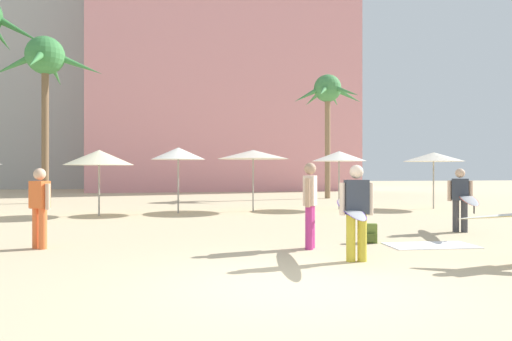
{
  "coord_description": "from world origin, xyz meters",
  "views": [
    {
      "loc": [
        -1.68,
        -6.19,
        1.58
      ],
      "look_at": [
        0.21,
        4.42,
        1.58
      ],
      "focal_mm": 32.87,
      "sensor_mm": 36.0,
      "label": 1
    }
  ],
  "objects_px": {
    "palm_tree_center": "(328,96)",
    "person_near_left": "(310,202)",
    "person_mid_right": "(463,198)",
    "cafe_umbrella_3": "(339,156)",
    "backpack": "(370,234)",
    "beach_towel": "(431,245)",
    "person_near_right": "(354,209)",
    "person_far_right": "(40,205)",
    "cafe_umbrella_0": "(178,154)",
    "cafe_umbrella_1": "(99,158)",
    "palm_tree_left": "(45,64)",
    "cafe_umbrella_2": "(253,155)",
    "cafe_umbrella_4": "(434,157)"
  },
  "relations": [
    {
      "from": "palm_tree_center",
      "to": "person_near_left",
      "type": "distance_m",
      "value": 18.07
    },
    {
      "from": "person_mid_right",
      "to": "cafe_umbrella_3",
      "type": "bearing_deg",
      "value": 36.8
    },
    {
      "from": "backpack",
      "to": "beach_towel",
      "type": "bearing_deg",
      "value": 81.74
    },
    {
      "from": "person_near_right",
      "to": "person_far_right",
      "type": "xyz_separation_m",
      "value": [
        -5.8,
        2.27,
        -0.02
      ]
    },
    {
      "from": "cafe_umbrella_0",
      "to": "backpack",
      "type": "bearing_deg",
      "value": -62.84
    },
    {
      "from": "person_mid_right",
      "to": "person_near_left",
      "type": "height_order",
      "value": "person_near_left"
    },
    {
      "from": "beach_towel",
      "to": "person_far_right",
      "type": "bearing_deg",
      "value": 172.58
    },
    {
      "from": "person_near_right",
      "to": "cafe_umbrella_1",
      "type": "bearing_deg",
      "value": -142.35
    },
    {
      "from": "beach_towel",
      "to": "person_mid_right",
      "type": "xyz_separation_m",
      "value": [
        1.92,
        1.73,
        0.89
      ]
    },
    {
      "from": "palm_tree_center",
      "to": "person_mid_right",
      "type": "height_order",
      "value": "palm_tree_center"
    },
    {
      "from": "palm_tree_left",
      "to": "palm_tree_center",
      "type": "bearing_deg",
      "value": 5.19
    },
    {
      "from": "cafe_umbrella_0",
      "to": "person_near_left",
      "type": "height_order",
      "value": "cafe_umbrella_0"
    },
    {
      "from": "palm_tree_left",
      "to": "person_far_right",
      "type": "relative_size",
      "value": 4.96
    },
    {
      "from": "cafe_umbrella_1",
      "to": "backpack",
      "type": "distance_m",
      "value": 10.28
    },
    {
      "from": "person_far_right",
      "to": "cafe_umbrella_0",
      "type": "bearing_deg",
      "value": -161.65
    },
    {
      "from": "palm_tree_left",
      "to": "cafe_umbrella_3",
      "type": "bearing_deg",
      "value": -24.99
    },
    {
      "from": "cafe_umbrella_0",
      "to": "person_far_right",
      "type": "bearing_deg",
      "value": -110.98
    },
    {
      "from": "person_mid_right",
      "to": "cafe_umbrella_2",
      "type": "bearing_deg",
      "value": 62.53
    },
    {
      "from": "cafe_umbrella_2",
      "to": "beach_towel",
      "type": "xyz_separation_m",
      "value": [
        2.27,
        -8.9,
        -2.2
      ]
    },
    {
      "from": "person_near_right",
      "to": "person_near_left",
      "type": "height_order",
      "value": "person_near_left"
    },
    {
      "from": "cafe_umbrella_1",
      "to": "person_near_right",
      "type": "xyz_separation_m",
      "value": [
        5.7,
        -9.31,
        -1.12
      ]
    },
    {
      "from": "cafe_umbrella_3",
      "to": "cafe_umbrella_1",
      "type": "bearing_deg",
      "value": -173.46
    },
    {
      "from": "cafe_umbrella_1",
      "to": "cafe_umbrella_2",
      "type": "bearing_deg",
      "value": 8.34
    },
    {
      "from": "cafe_umbrella_4",
      "to": "person_far_right",
      "type": "distance_m",
      "value": 15.43
    },
    {
      "from": "cafe_umbrella_2",
      "to": "person_near_left",
      "type": "height_order",
      "value": "cafe_umbrella_2"
    },
    {
      "from": "palm_tree_left",
      "to": "beach_towel",
      "type": "distance_m",
      "value": 20.09
    },
    {
      "from": "cafe_umbrella_1",
      "to": "cafe_umbrella_3",
      "type": "xyz_separation_m",
      "value": [
        9.22,
        1.06,
        0.13
      ]
    },
    {
      "from": "cafe_umbrella_1",
      "to": "person_near_right",
      "type": "distance_m",
      "value": 10.97
    },
    {
      "from": "cafe_umbrella_2",
      "to": "backpack",
      "type": "relative_size",
      "value": 6.64
    },
    {
      "from": "person_mid_right",
      "to": "person_near_left",
      "type": "xyz_separation_m",
      "value": [
        -4.53,
        -1.66,
        0.06
      ]
    },
    {
      "from": "cafe_umbrella_1",
      "to": "cafe_umbrella_4",
      "type": "bearing_deg",
      "value": 2.98
    },
    {
      "from": "cafe_umbrella_3",
      "to": "palm_tree_left",
      "type": "bearing_deg",
      "value": 155.01
    },
    {
      "from": "beach_towel",
      "to": "backpack",
      "type": "height_order",
      "value": "backpack"
    },
    {
      "from": "palm_tree_center",
      "to": "cafe_umbrella_1",
      "type": "height_order",
      "value": "palm_tree_center"
    },
    {
      "from": "palm_tree_left",
      "to": "beach_towel",
      "type": "height_order",
      "value": "palm_tree_left"
    },
    {
      "from": "person_far_right",
      "to": "cafe_umbrella_2",
      "type": "bearing_deg",
      "value": -176.79
    },
    {
      "from": "cafe_umbrella_4",
      "to": "beach_towel",
      "type": "distance_m",
      "value": 10.46
    },
    {
      "from": "palm_tree_center",
      "to": "cafe_umbrella_4",
      "type": "height_order",
      "value": "palm_tree_center"
    },
    {
      "from": "cafe_umbrella_4",
      "to": "person_near_right",
      "type": "relative_size",
      "value": 0.89
    },
    {
      "from": "beach_towel",
      "to": "backpack",
      "type": "bearing_deg",
      "value": 151.92
    },
    {
      "from": "palm_tree_left",
      "to": "person_far_right",
      "type": "distance_m",
      "value": 15.59
    },
    {
      "from": "palm_tree_center",
      "to": "person_near_right",
      "type": "relative_size",
      "value": 2.57
    },
    {
      "from": "cafe_umbrella_4",
      "to": "person_near_left",
      "type": "bearing_deg",
      "value": -132.34
    },
    {
      "from": "backpack",
      "to": "person_near_right",
      "type": "distance_m",
      "value": 2.24
    },
    {
      "from": "palm_tree_left",
      "to": "person_near_right",
      "type": "bearing_deg",
      "value": -60.48
    },
    {
      "from": "cafe_umbrella_0",
      "to": "cafe_umbrella_1",
      "type": "relative_size",
      "value": 1.01
    },
    {
      "from": "cafe_umbrella_4",
      "to": "cafe_umbrella_3",
      "type": "bearing_deg",
      "value": 174.68
    },
    {
      "from": "cafe_umbrella_3",
      "to": "person_far_right",
      "type": "relative_size",
      "value": 1.45
    },
    {
      "from": "cafe_umbrella_1",
      "to": "beach_towel",
      "type": "bearing_deg",
      "value": -45.64
    },
    {
      "from": "cafe_umbrella_2",
      "to": "person_near_right",
      "type": "relative_size",
      "value": 1.02
    }
  ]
}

